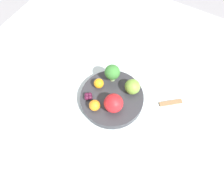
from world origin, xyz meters
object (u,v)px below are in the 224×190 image
broccoli (112,72)px  spoon (171,103)px  orange_front (95,105)px  bowl (112,98)px  grape_cluster (88,96)px  orange_back (99,83)px  apple_green (132,87)px  apple_red (114,103)px

broccoli → spoon: broccoli is taller
spoon → orange_front: bearing=36.8°
orange_front → spoon: bearing=-143.2°
broccoli → spoon: 0.23m
bowl → spoon: size_ratio=3.00×
broccoli → orange_front: broccoli is taller
orange_front → spoon: orange_front is taller
bowl → broccoli: bearing=-61.0°
bowl → broccoli: broccoli is taller
orange_front → grape_cluster: bearing=-29.2°
orange_back → spoon: size_ratio=0.48×
grape_cluster → apple_green: bearing=-140.0°
apple_red → bowl: bearing=-53.4°
broccoli → grape_cluster: broccoli is taller
bowl → spoon: bearing=-153.2°
orange_back → grape_cluster: bearing=82.6°
grape_cluster → orange_back: bearing=-97.4°
bowl → apple_green: (-0.05, -0.05, 0.04)m
orange_front → grape_cluster: 0.05m
apple_red → spoon: (-0.16, -0.13, -0.06)m
orange_front → apple_red: bearing=-149.0°
grape_cluster → apple_red: bearing=-174.1°
apple_red → spoon: apple_red is taller
bowl → spoon: bowl is taller
orange_back → spoon: (-0.24, -0.08, -0.04)m
orange_back → bowl: bearing=167.6°
apple_red → grape_cluster: size_ratio=2.01×
apple_red → spoon: bearing=-141.4°
apple_green → orange_front: bearing=57.6°
broccoli → orange_back: (0.03, 0.05, -0.02)m
grape_cluster → bowl: bearing=-147.3°
apple_green → grape_cluster: bearing=40.0°
broccoli → apple_red: bearing=121.9°
spoon → broccoli: bearing=8.2°
broccoli → apple_green: broccoli is taller
broccoli → orange_back: bearing=61.2°
apple_red → spoon: 0.21m
orange_front → spoon: size_ratio=0.51×
broccoli → apple_red: 0.11m
broccoli → apple_green: size_ratio=1.33×
orange_front → spoon: (-0.21, -0.16, -0.04)m
apple_red → orange_back: 0.10m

